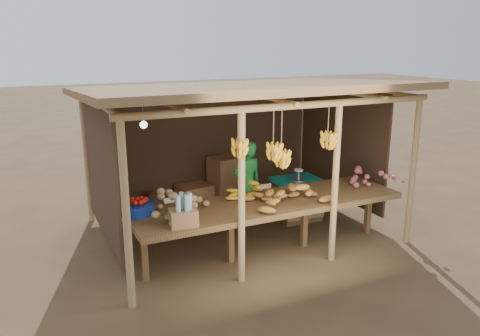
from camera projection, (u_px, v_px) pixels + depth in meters
name	position (u px, v px, depth m)	size (l,w,h in m)	color
ground	(240.00, 230.00, 7.58)	(60.00, 60.00, 0.00)	brown
stall_structure	(238.00, 112.00, 7.11)	(4.70, 3.50, 2.43)	tan
counter	(269.00, 205.00, 6.56)	(3.90, 1.05, 0.80)	brown
potato_heap	(175.00, 200.00, 6.02)	(1.05, 0.63, 0.37)	#98794E
sweet_potato_heap	(287.00, 191.00, 6.43)	(1.02, 0.61, 0.36)	#AA6D2B
onion_heap	(376.00, 173.00, 7.30)	(0.89, 0.54, 0.36)	#C55F67
banana_pile	(244.00, 184.00, 6.73)	(0.56, 0.33, 0.35)	yellow
tomato_basin	(138.00, 207.00, 6.03)	(0.42, 0.42, 0.22)	navy
bottle_box	(183.00, 213.00, 5.63)	(0.36, 0.30, 0.41)	#9E6B47
vendor	(247.00, 184.00, 7.62)	(0.52, 0.34, 1.43)	#1A7932
tarp_crate	(297.00, 198.00, 8.01)	(0.80, 0.70, 0.92)	brown
carton_stack	(216.00, 186.00, 8.56)	(1.26, 0.53, 0.92)	#9E6B47
burlap_sacks	(142.00, 206.00, 8.03)	(0.77, 0.40, 0.55)	#412D1E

